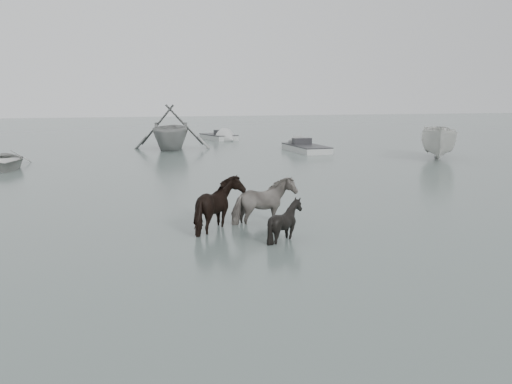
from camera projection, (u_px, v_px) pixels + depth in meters
ground at (263, 247)px, 13.08m from camera, size 140.00×140.00×0.00m
pony_pinto at (263, 195)px, 15.42m from camera, size 1.95×1.34×1.51m
pony_dark at (221, 200)px, 14.57m from camera, size 1.63×1.81×1.59m
pony_black at (285, 215)px, 13.65m from camera, size 1.15×1.04×1.21m
rowboat_trail at (171, 126)px, 34.89m from camera, size 5.80×6.38×2.90m
boat_small at (439, 141)px, 30.24m from camera, size 4.07×5.15×1.89m
skiff_port at (306, 145)px, 33.82m from camera, size 1.94×5.68×0.75m
skiff_mid at (219, 134)px, 42.33m from camera, size 2.79×4.77×0.75m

